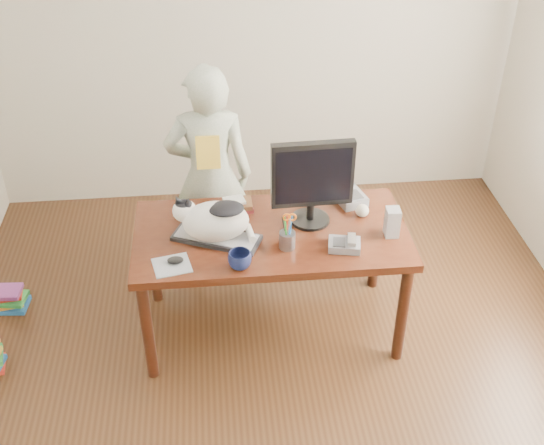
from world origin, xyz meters
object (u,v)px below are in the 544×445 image
Objects in this scene: cat at (213,219)px; book_pile_b at (8,299)px; monitor at (312,179)px; book_stack at (236,205)px; mouse at (175,260)px; person at (210,177)px; coffee_mug at (240,260)px; speaker at (392,222)px; keyboard at (217,238)px; pen_cup at (287,238)px; desk at (270,244)px; baseball at (362,211)px; calculator at (350,197)px; phone at (345,244)px.

cat is 1.86× the size of book_pile_b.
monitor reaches higher than book_stack.
person is at bearing 63.97° from mouse.
coffee_mug is 0.59× the size of book_stack.
coffee_mug reaches higher than mouse.
person is at bearing 148.38° from speaker.
person reaches higher than book_pile_b.
keyboard is 0.35× the size of person.
pen_cup reaches higher than book_pile_b.
person reaches higher than monitor.
pen_cup reaches higher than desk.
baseball is (0.32, 0.04, -0.26)m from monitor.
person reaches higher than baseball.
cat is 0.91m from baseball.
speaker reaches higher than coffee_mug.
desk is at bearing -175.08° from calculator.
speaker is 2.18× the size of baseball.
keyboard is 6.65× the size of baseball.
coffee_mug is (0.12, -0.27, 0.04)m from keyboard.
phone is at bearing 132.84° from person.
keyboard is 1.11× the size of cat.
book_pile_b is at bearing 140.79° from mouse.
phone is 0.49m from calculator.
cat is 0.92m from calculator.
book_stack is (-0.19, 0.17, 0.18)m from desk.
calculator is at bearing 87.07° from phone.
keyboard is 0.13m from cat.
mouse is at bearing -149.71° from desk.
monitor is 2.69× the size of phone.
coffee_mug is (-0.44, -0.38, -0.25)m from monitor.
monitor is 2.49× the size of book_stack.
pen_cup is at bearing 7.41° from cat.
pen_cup is 0.15× the size of person.
keyboard is 0.41m from pen_cup.
speaker is (0.69, -0.18, 0.24)m from desk.
speaker is at bearing -22.54° from monitor.
monitor is (0.58, 0.11, 0.16)m from cat.
phone reaches higher than keyboard.
cat is at bearing -175.44° from calculator.
calculator is (-0.04, 0.17, -0.01)m from baseball.
pen_cup reaches higher than speaker.
speaker is at bearing -81.48° from calculator.
coffee_mug is at bearing -163.34° from speaker.
speaker reaches higher than mouse.
pen_cup is (0.39, -0.11, 0.05)m from keyboard.
cat is 1.66m from book_pile_b.
keyboard is 1.00× the size of monitor.
monitor is 4.20× the size of coffee_mug.
monitor is at bearing 137.53° from person.
monitor is at bearing -8.16° from book_pile_b.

